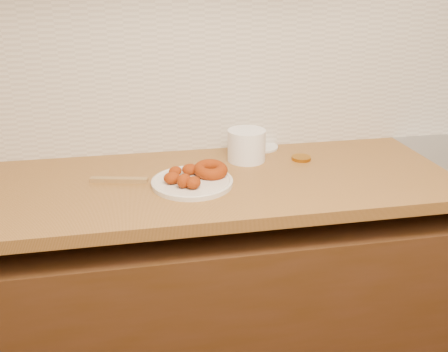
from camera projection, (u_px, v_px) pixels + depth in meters
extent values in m
cube|color=tan|center=(280.00, 26.00, 1.73)|extent=(4.00, 0.02, 2.70)
cube|color=#4B2B1A|center=(292.00, 295.00, 1.82)|extent=(3.60, 0.60, 0.77)
cube|color=olive|center=(107.00, 191.00, 1.52)|extent=(2.30, 0.62, 0.04)
cube|color=silver|center=(279.00, 68.00, 1.78)|extent=(3.60, 0.02, 0.60)
cylinder|color=silver|center=(192.00, 182.00, 1.52)|extent=(0.26, 0.26, 0.01)
torus|color=#913106|center=(211.00, 170.00, 1.55)|extent=(0.16, 0.16, 0.05)
ellipsoid|color=#913106|center=(175.00, 171.00, 1.54)|extent=(0.05, 0.04, 0.03)
ellipsoid|color=#913106|center=(172.00, 178.00, 1.49)|extent=(0.06, 0.05, 0.04)
ellipsoid|color=#913106|center=(184.00, 181.00, 1.46)|extent=(0.06, 0.06, 0.04)
ellipsoid|color=#913106|center=(193.00, 183.00, 1.45)|extent=(0.07, 0.07, 0.04)
ellipsoid|color=#913106|center=(190.00, 169.00, 1.56)|extent=(0.06, 0.06, 0.03)
cylinder|color=white|center=(247.00, 145.00, 1.70)|extent=(0.18, 0.18, 0.11)
cylinder|color=white|center=(261.00, 147.00, 1.85)|extent=(0.17, 0.17, 0.01)
cylinder|color=#A96E17|center=(301.00, 158.00, 1.73)|extent=(0.08, 0.08, 0.01)
cube|color=olive|center=(119.00, 180.00, 1.54)|extent=(0.19, 0.06, 0.01)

